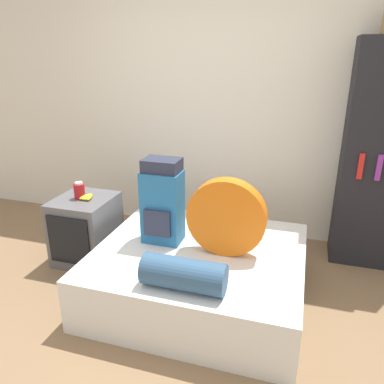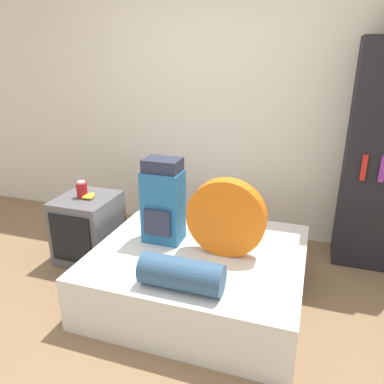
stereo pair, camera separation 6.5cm
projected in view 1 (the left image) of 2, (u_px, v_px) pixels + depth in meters
ground_plane at (150, 337)px, 2.49m from camera, size 16.00×16.00×0.00m
wall_back at (217, 105)px, 3.65m from camera, size 8.00×0.05×2.60m
bed at (199, 273)px, 2.86m from camera, size 1.52×1.36×0.41m
backpack at (162, 202)px, 2.82m from camera, size 0.29×0.24×0.65m
tent_bag at (226, 217)px, 2.64m from camera, size 0.57×0.12×0.57m
sleeping_roll at (184, 274)px, 2.29m from camera, size 0.52×0.20×0.20m
television at (86, 229)px, 3.35m from camera, size 0.48×0.54×0.59m
canister at (79, 191)px, 3.24m from camera, size 0.09×0.09×0.15m
banana_bunch at (88, 197)px, 3.24m from camera, size 0.11×0.14×0.04m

